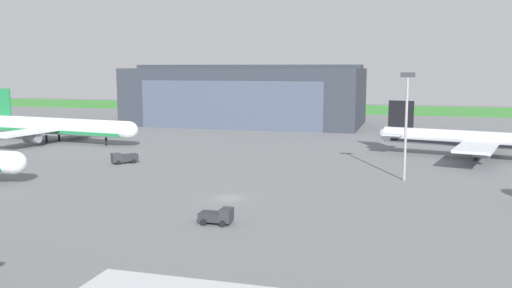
% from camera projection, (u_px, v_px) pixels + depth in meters
% --- Properties ---
extents(ground_plane, '(440.00, 440.00, 0.00)m').
position_uv_depth(ground_plane, '(228.00, 198.00, 81.72)').
color(ground_plane, slate).
extents(grass_field_strip, '(440.00, 56.00, 0.08)m').
position_uv_depth(grass_field_strip, '(355.00, 109.00, 254.69)').
color(grass_field_strip, '#398435').
rests_on(grass_field_strip, ground_plane).
extents(maintenance_hangar, '(77.06, 36.92, 20.01)m').
position_uv_depth(maintenance_hangar, '(246.00, 96.00, 187.37)').
color(maintenance_hangar, '#2D333D').
rests_on(maintenance_hangar, ground_plane).
extents(airliner_far_left, '(44.84, 35.58, 11.84)m').
position_uv_depth(airliner_far_left, '(486.00, 140.00, 115.16)').
color(airliner_far_left, silver).
rests_on(airliner_far_left, ground_plane).
extents(airliner_far_right, '(47.85, 38.12, 13.58)m').
position_uv_depth(airliner_far_right, '(58.00, 127.00, 141.85)').
color(airliner_far_right, white).
rests_on(airliner_far_right, ground_plane).
extents(pushback_tractor, '(4.10, 2.62, 2.03)m').
position_uv_depth(pushback_tractor, '(218.00, 216.00, 68.23)').
color(pushback_tractor, '#2D2D33').
rests_on(pushback_tractor, ground_plane).
extents(fuel_bowser, '(4.79, 5.01, 2.17)m').
position_uv_depth(fuel_bowser, '(124.00, 158.00, 111.23)').
color(fuel_bowser, '#2D2D33').
rests_on(fuel_bowser, ground_plane).
extents(apron_light_mast, '(2.40, 0.50, 18.35)m').
position_uv_depth(apron_light_mast, '(406.00, 117.00, 93.32)').
color(apron_light_mast, '#99999E').
rests_on(apron_light_mast, ground_plane).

